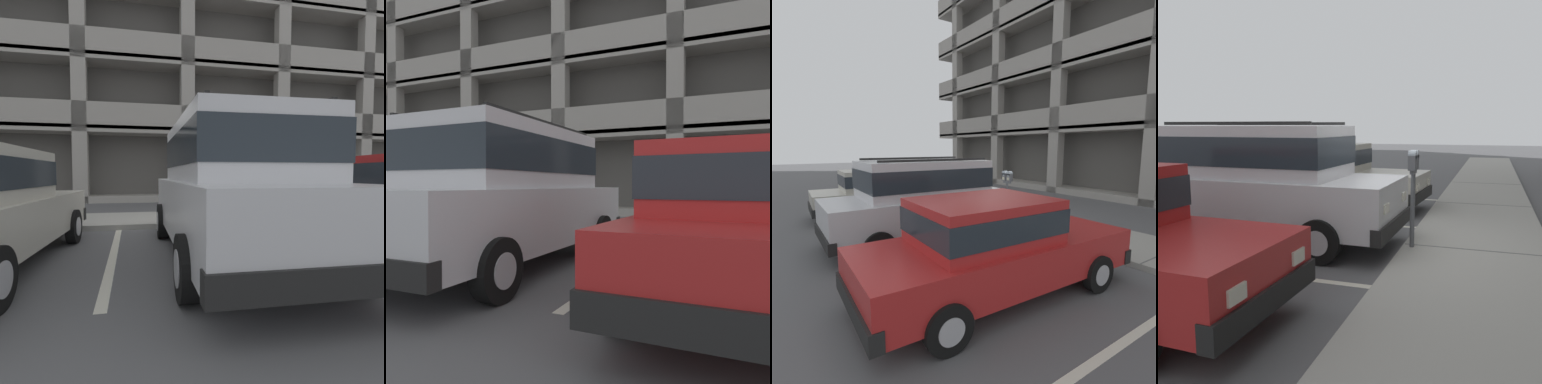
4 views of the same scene
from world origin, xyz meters
TOP-DOWN VIEW (x-y plane):
  - ground_plane at (0.00, 0.00)m, footprint 80.00×80.00m
  - sidewalk at (0.00, 1.30)m, footprint 40.00×2.20m
  - parking_stall_lines at (1.65, -1.40)m, footprint 13.32×4.80m
  - silver_suv at (0.08, -2.29)m, footprint 2.10×4.82m
  - red_sedan at (-3.31, -2.30)m, footprint 2.04×4.58m
  - parking_meter_near at (0.12, 0.35)m, footprint 0.35×0.12m

SIDE VIEW (x-z plane):
  - ground_plane at x=0.00m, z-range -0.10..0.00m
  - parking_stall_lines at x=1.65m, z-range 0.00..0.01m
  - sidewalk at x=0.00m, z-range 0.00..0.12m
  - red_sedan at x=-3.31m, z-range 0.05..1.59m
  - silver_suv at x=0.08m, z-range 0.07..2.11m
  - parking_meter_near at x=0.12m, z-range 0.48..1.98m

